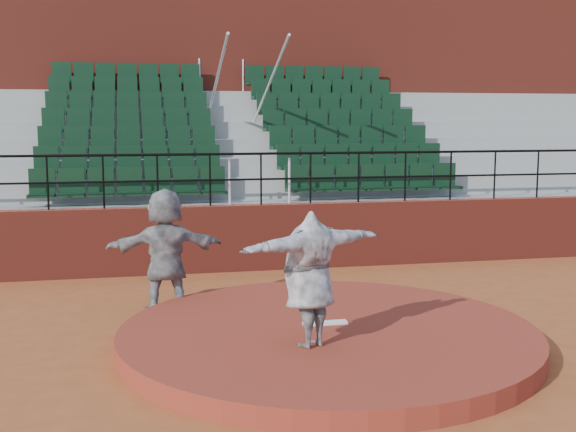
# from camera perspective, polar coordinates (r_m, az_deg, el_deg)

# --- Properties ---
(ground) EXTENTS (90.00, 90.00, 0.00)m
(ground) POSITION_cam_1_polar(r_m,az_deg,el_deg) (9.69, 3.18, -10.18)
(ground) COLOR #9C4A23
(ground) RESTS_ON ground
(pitchers_mound) EXTENTS (5.50, 5.50, 0.25)m
(pitchers_mound) POSITION_cam_1_polar(r_m,az_deg,el_deg) (9.66, 3.18, -9.48)
(pitchers_mound) COLOR maroon
(pitchers_mound) RESTS_ON ground
(pitching_rubber) EXTENTS (0.60, 0.15, 0.03)m
(pitching_rubber) POSITION_cam_1_polar(r_m,az_deg,el_deg) (9.75, 2.95, -8.44)
(pitching_rubber) COLOR white
(pitching_rubber) RESTS_ON pitchers_mound
(boundary_wall) EXTENTS (24.00, 0.30, 1.30)m
(boundary_wall) POSITION_cam_1_polar(r_m,az_deg,el_deg) (14.30, -2.12, -1.67)
(boundary_wall) COLOR maroon
(boundary_wall) RESTS_ON ground
(wall_railing) EXTENTS (24.04, 0.05, 1.03)m
(wall_railing) POSITION_cam_1_polar(r_m,az_deg,el_deg) (14.14, -2.15, 3.85)
(wall_railing) COLOR black
(wall_railing) RESTS_ON boundary_wall
(seating_deck) EXTENTS (24.00, 5.97, 4.63)m
(seating_deck) POSITION_cam_1_polar(r_m,az_deg,el_deg) (17.77, -4.20, 2.75)
(seating_deck) COLOR gray
(seating_deck) RESTS_ON ground
(press_box_facade) EXTENTS (24.00, 3.00, 7.10)m
(press_box_facade) POSITION_cam_1_polar(r_m,az_deg,el_deg) (21.64, -5.74, 9.17)
(press_box_facade) COLOR maroon
(press_box_facade) RESTS_ON ground
(pitcher) EXTENTS (2.08, 1.32, 1.65)m
(pitcher) POSITION_cam_1_polar(r_m,az_deg,el_deg) (8.65, 1.69, -4.99)
(pitcher) COLOR black
(pitcher) RESTS_ON pitchers_mound
(fielder) EXTENTS (1.82, 0.65, 1.93)m
(fielder) POSITION_cam_1_polar(r_m,az_deg,el_deg) (11.22, -9.65, -2.73)
(fielder) COLOR black
(fielder) RESTS_ON ground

